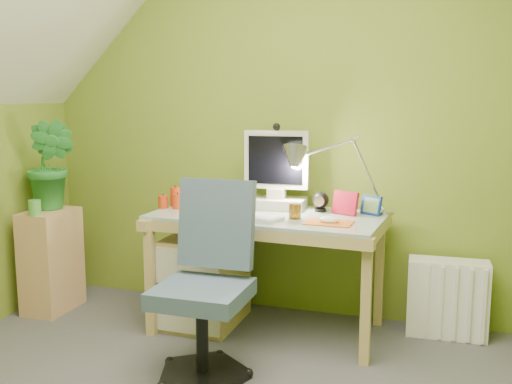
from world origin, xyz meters
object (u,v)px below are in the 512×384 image
(side_ledge, at_px, (51,261))
(task_chair, at_px, (202,292))
(desk_lamp, at_px, (353,158))
(potted_plant, at_px, (51,165))
(desk, at_px, (267,272))
(monitor, at_px, (277,162))
(radiator, at_px, (447,298))

(side_ledge, xyz_separation_m, task_chair, (1.28, -0.57, 0.11))
(desk_lamp, bearing_deg, side_ledge, -156.72)
(side_ledge, relative_size, potted_plant, 1.13)
(desk, distance_m, side_ledge, 1.40)
(monitor, height_order, task_chair, monitor)
(desk_lamp, relative_size, radiator, 1.44)
(desk, height_order, monitor, monitor)
(desk, bearing_deg, radiator, 16.65)
(potted_plant, height_order, radiator, potted_plant)
(radiator, bearing_deg, desk, -169.09)
(task_chair, height_order, radiator, task_chair)
(potted_plant, bearing_deg, desk, 2.43)
(monitor, height_order, side_ledge, monitor)
(monitor, height_order, radiator, monitor)
(desk_lamp, height_order, radiator, desk_lamp)
(side_ledge, relative_size, task_chair, 0.74)
(side_ledge, height_order, potted_plant, potted_plant)
(radiator, bearing_deg, potted_plant, -175.47)
(desk_lamp, height_order, side_ledge, desk_lamp)
(desk_lamp, distance_m, task_chair, 1.18)
(desk_lamp, relative_size, potted_plant, 1.12)
(task_chair, distance_m, radiator, 1.46)
(desk, relative_size, potted_plant, 2.27)
(monitor, bearing_deg, task_chair, -102.33)
(monitor, height_order, potted_plant, monitor)
(desk_lamp, xyz_separation_m, task_chair, (-0.57, -0.86, -0.57))
(desk, bearing_deg, task_chair, -96.55)
(desk_lamp, bearing_deg, radiator, 20.48)
(potted_plant, relative_size, task_chair, 0.66)
(radiator, bearing_deg, monitor, -179.22)
(side_ledge, bearing_deg, desk_lamp, 8.90)
(desk, distance_m, task_chair, 0.70)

